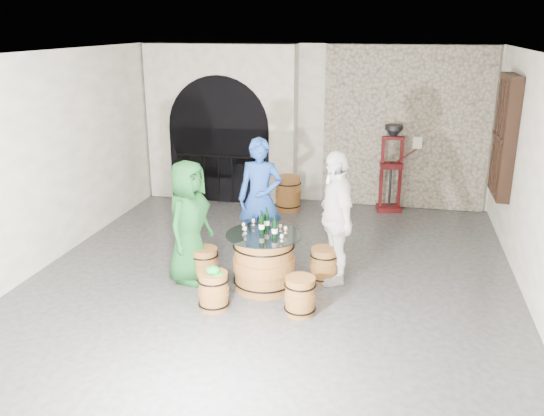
% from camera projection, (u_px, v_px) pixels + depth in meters
% --- Properties ---
extents(ground, '(8.00, 8.00, 0.00)m').
position_uv_depth(ground, '(272.00, 277.00, 8.48)').
color(ground, '#2E2E30').
rests_on(ground, ground).
extents(wall_back, '(8.00, 0.00, 8.00)m').
position_uv_depth(wall_back, '(315.00, 125.00, 11.71)').
color(wall_back, white).
rests_on(wall_back, ground).
extents(wall_front, '(8.00, 0.00, 8.00)m').
position_uv_depth(wall_front, '(156.00, 302.00, 4.28)').
color(wall_front, white).
rests_on(wall_front, ground).
extents(wall_left, '(0.00, 8.00, 8.00)m').
position_uv_depth(wall_left, '(47.00, 160.00, 8.72)').
color(wall_left, white).
rests_on(wall_left, ground).
extents(wall_right, '(0.00, 8.00, 8.00)m').
position_uv_depth(wall_right, '(542.00, 187.00, 7.27)').
color(wall_right, white).
rests_on(wall_right, ground).
extents(ceiling, '(8.00, 8.00, 0.00)m').
position_uv_depth(ceiling, '(272.00, 53.00, 7.50)').
color(ceiling, beige).
rests_on(ceiling, wall_back).
extents(stone_facing_panel, '(3.20, 0.12, 3.18)m').
position_uv_depth(stone_facing_panel, '(405.00, 129.00, 11.28)').
color(stone_facing_panel, gray).
rests_on(stone_facing_panel, ground).
extents(arched_opening, '(3.10, 0.60, 3.19)m').
position_uv_depth(arched_opening, '(222.00, 124.00, 11.86)').
color(arched_opening, white).
rests_on(arched_opening, ground).
extents(shuttered_window, '(0.23, 1.10, 2.00)m').
position_uv_depth(shuttered_window, '(504.00, 136.00, 9.46)').
color(shuttered_window, black).
rests_on(shuttered_window, wall_right).
extents(barrel_table, '(1.05, 1.05, 0.81)m').
position_uv_depth(barrel_table, '(264.00, 262.00, 8.03)').
color(barrel_table, brown).
rests_on(barrel_table, ground).
extents(barrel_stool_left, '(0.42, 0.42, 0.51)m').
position_uv_depth(barrel_stool_left, '(204.00, 265.00, 8.30)').
color(barrel_stool_left, brown).
rests_on(barrel_stool_left, ground).
extents(barrel_stool_far, '(0.42, 0.42, 0.51)m').
position_uv_depth(barrel_stool_far, '(261.00, 248.00, 8.93)').
color(barrel_stool_far, brown).
rests_on(barrel_stool_far, ground).
extents(barrel_stool_right, '(0.42, 0.42, 0.51)m').
position_uv_depth(barrel_stool_right, '(324.00, 265.00, 8.29)').
color(barrel_stool_right, brown).
rests_on(barrel_stool_right, ground).
extents(barrel_stool_near_right, '(0.42, 0.42, 0.51)m').
position_uv_depth(barrel_stool_near_right, '(300.00, 296.00, 7.36)').
color(barrel_stool_near_right, brown).
rests_on(barrel_stool_near_right, ground).
extents(barrel_stool_near_left, '(0.42, 0.42, 0.51)m').
position_uv_depth(barrel_stool_near_left, '(214.00, 291.00, 7.50)').
color(barrel_stool_near_left, brown).
rests_on(barrel_stool_near_left, ground).
extents(green_cap, '(0.23, 0.18, 0.10)m').
position_uv_depth(green_cap, '(213.00, 270.00, 7.40)').
color(green_cap, '#0E9A30').
rests_on(green_cap, barrel_stool_near_left).
extents(person_green, '(0.74, 0.97, 1.79)m').
position_uv_depth(person_green, '(189.00, 222.00, 8.15)').
color(person_green, '#13461C').
rests_on(person_green, ground).
extents(person_blue, '(0.73, 0.51, 1.91)m').
position_uv_depth(person_blue, '(260.00, 198.00, 9.02)').
color(person_blue, '#1B3F96').
rests_on(person_blue, ground).
extents(person_white, '(0.88, 1.22, 1.93)m').
position_uv_depth(person_white, '(335.00, 217.00, 8.11)').
color(person_white, silver).
rests_on(person_white, ground).
extents(wine_bottle_left, '(0.08, 0.08, 0.32)m').
position_uv_depth(wine_bottle_left, '(262.00, 224.00, 7.90)').
color(wine_bottle_left, black).
rests_on(wine_bottle_left, barrel_table).
extents(wine_bottle_center, '(0.08, 0.08, 0.32)m').
position_uv_depth(wine_bottle_center, '(275.00, 229.00, 7.74)').
color(wine_bottle_center, black).
rests_on(wine_bottle_center, barrel_table).
extents(wine_bottle_right, '(0.08, 0.08, 0.32)m').
position_uv_depth(wine_bottle_right, '(267.00, 221.00, 8.05)').
color(wine_bottle_right, black).
rests_on(wine_bottle_right, barrel_table).
extents(tasting_glass_a, '(0.05, 0.05, 0.10)m').
position_uv_depth(tasting_glass_a, '(245.00, 230.00, 7.91)').
color(tasting_glass_a, orange).
rests_on(tasting_glass_a, barrel_table).
extents(tasting_glass_b, '(0.05, 0.05, 0.10)m').
position_uv_depth(tasting_glass_b, '(285.00, 230.00, 7.93)').
color(tasting_glass_b, orange).
rests_on(tasting_glass_b, barrel_table).
extents(tasting_glass_c, '(0.05, 0.05, 0.10)m').
position_uv_depth(tasting_glass_c, '(253.00, 222.00, 8.23)').
color(tasting_glass_c, orange).
rests_on(tasting_glass_c, barrel_table).
extents(tasting_glass_d, '(0.05, 0.05, 0.10)m').
position_uv_depth(tasting_glass_d, '(280.00, 228.00, 8.00)').
color(tasting_glass_d, orange).
rests_on(tasting_glass_d, barrel_table).
extents(tasting_glass_e, '(0.05, 0.05, 0.10)m').
position_uv_depth(tasting_glass_e, '(282.00, 238.00, 7.63)').
color(tasting_glass_e, orange).
rests_on(tasting_glass_e, barrel_table).
extents(tasting_glass_f, '(0.05, 0.05, 0.10)m').
position_uv_depth(tasting_glass_f, '(244.00, 226.00, 8.07)').
color(tasting_glass_f, orange).
rests_on(tasting_glass_f, barrel_table).
extents(side_barrel, '(0.52, 0.52, 0.69)m').
position_uv_depth(side_barrel, '(288.00, 193.00, 11.45)').
color(side_barrel, brown).
rests_on(side_barrel, ground).
extents(corking_press, '(0.73, 0.45, 1.71)m').
position_uv_depth(corking_press, '(392.00, 162.00, 11.22)').
color(corking_press, '#430B0C').
rests_on(corking_press, ground).
extents(control_box, '(0.18, 0.10, 0.22)m').
position_uv_depth(control_box, '(417.00, 143.00, 11.23)').
color(control_box, silver).
rests_on(control_box, wall_back).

